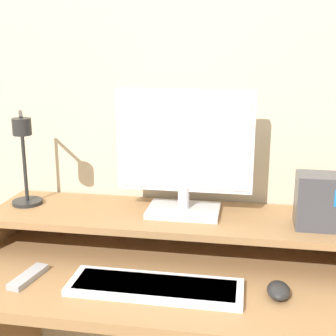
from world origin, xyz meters
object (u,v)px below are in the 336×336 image
object	(u,v)px
router_dock	(320,201)
keyboard	(155,287)
monitor	(184,152)
mouse	(279,290)
remote_control	(28,277)
desk_lamp	(24,158)

from	to	relation	value
router_dock	keyboard	xyz separation A→B (m)	(-0.44, -0.23, -0.19)
monitor	router_dock	size ratio (longest dim) A/B	2.64
router_dock	mouse	xyz separation A→B (m)	(-0.12, -0.21, -0.18)
router_dock	keyboard	size ratio (longest dim) A/B	0.34
monitor	keyboard	distance (m)	0.42
mouse	remote_control	bearing A→B (deg)	-177.87
keyboard	mouse	world-z (taller)	mouse
keyboard	remote_control	xyz separation A→B (m)	(-0.36, -0.00, -0.00)
router_dock	mouse	world-z (taller)	router_dock
remote_control	router_dock	bearing A→B (deg)	16.48
desk_lamp	mouse	world-z (taller)	desk_lamp
monitor	desk_lamp	xyz separation A→B (m)	(-0.50, -0.06, -0.03)
desk_lamp	router_dock	bearing A→B (deg)	0.70
monitor	mouse	xyz separation A→B (m)	(0.29, -0.26, -0.30)
remote_control	monitor	bearing A→B (deg)	35.71
keyboard	monitor	bearing A→B (deg)	82.71
router_dock	mouse	bearing A→B (deg)	-118.85
remote_control	keyboard	bearing A→B (deg)	0.22
monitor	remote_control	world-z (taller)	monitor
desk_lamp	router_dock	distance (m)	0.90
desk_lamp	router_dock	size ratio (longest dim) A/B	1.97
router_dock	remote_control	size ratio (longest dim) A/B	1.09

